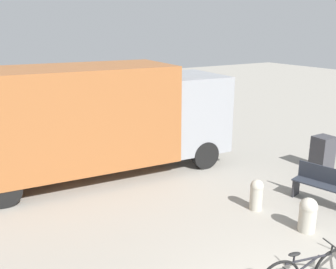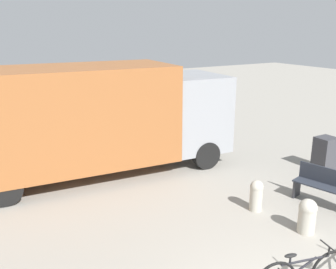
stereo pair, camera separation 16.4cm
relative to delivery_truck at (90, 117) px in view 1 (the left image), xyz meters
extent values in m
cube|color=#99592D|center=(-0.78, 0.06, 0.06)|extent=(6.33, 2.97, 2.74)
cube|color=gray|center=(3.20, -0.26, -0.14)|extent=(2.02, 2.52, 2.32)
cylinder|color=black|center=(3.28, 0.81, -1.31)|extent=(0.87, 0.35, 0.85)
cylinder|color=black|center=(3.11, -1.34, -1.31)|extent=(0.87, 0.35, 0.85)
cylinder|color=black|center=(-2.55, -0.87, -1.31)|extent=(0.87, 0.35, 0.85)
cube|color=#282D38|center=(4.09, -4.82, -1.25)|extent=(0.76, 1.56, 0.04)
cube|color=#282D38|center=(4.27, -4.78, -1.04)|extent=(0.40, 1.47, 0.45)
cube|color=#2D2D33|center=(3.92, -4.14, -1.50)|extent=(0.34, 0.13, 0.46)
torus|color=black|center=(1.56, -6.87, -1.36)|extent=(0.74, 0.22, 0.75)
cylinder|color=black|center=(1.07, -6.75, -1.06)|extent=(0.85, 0.24, 0.04)
cylinder|color=black|center=(0.99, -6.73, -1.20)|extent=(0.57, 0.17, 0.35)
cylinder|color=black|center=(0.80, -6.69, -1.00)|extent=(0.03, 0.03, 0.12)
ellipsoid|color=black|center=(0.80, -6.69, -0.92)|extent=(0.23, 0.14, 0.05)
cylinder|color=black|center=(1.49, -6.85, -0.98)|extent=(0.03, 0.03, 0.16)
cylinder|color=black|center=(1.49, -6.85, -0.90)|extent=(0.13, 0.43, 0.02)
cylinder|color=#B2AD9E|center=(2.73, -5.44, -1.45)|extent=(0.36, 0.36, 0.57)
sphere|color=#B2AD9E|center=(2.73, -5.44, -1.16)|extent=(0.38, 0.38, 0.38)
cylinder|color=#B2AD9E|center=(2.50, -4.16, -1.43)|extent=(0.30, 0.30, 0.60)
sphere|color=#B2AD9E|center=(2.50, -4.16, -1.13)|extent=(0.31, 0.31, 0.31)
cube|color=#38383D|center=(6.14, -3.24, -1.22)|extent=(0.58, 0.52, 1.01)
camera|label=1|loc=(-3.51, -9.95, 2.47)|focal=40.00mm
camera|label=2|loc=(-3.36, -10.03, 2.47)|focal=40.00mm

